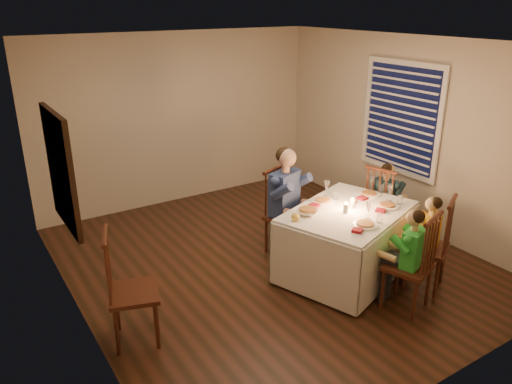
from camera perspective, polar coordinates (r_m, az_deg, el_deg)
ground at (r=6.21m, az=1.62°, el=-7.88°), size 5.00×5.00×0.00m
wall_left at (r=4.86m, az=-20.70°, el=-0.94°), size 0.02×5.00×2.60m
wall_right at (r=7.17m, az=16.85°, el=6.40°), size 0.02×5.00×2.60m
wall_back at (r=7.81m, az=-8.78°, el=8.23°), size 4.50×0.02×2.60m
ceiling at (r=5.45m, az=1.91°, el=16.77°), size 5.00×5.00×0.00m
dining_table at (r=5.81m, az=10.41°, el=-4.13°), size 1.81×1.55×0.77m
chair_adult at (r=6.46m, az=3.34°, el=-6.73°), size 0.56×0.55×1.09m
chair_near_left at (r=5.59m, az=16.45°, el=-12.45°), size 0.56×0.55×1.09m
chair_near_right at (r=6.02m, az=18.36°, el=-10.14°), size 0.60×0.59×1.09m
chair_end at (r=6.86m, az=14.07°, el=-5.62°), size 0.53×0.55×1.09m
chair_extra at (r=5.08m, az=-13.26°, el=-15.92°), size 0.57×0.58×1.13m
adult at (r=6.46m, az=3.34°, el=-6.73°), size 0.66×0.63×1.37m
child_green at (r=5.59m, az=16.45°, el=-12.45°), size 0.47×0.45×1.11m
child_yellow at (r=6.02m, az=18.36°, el=-10.14°), size 0.47×0.46×1.08m
child_teal at (r=6.86m, az=14.07°, el=-5.62°), size 0.44×0.46×1.11m
setting_adult at (r=5.89m, az=7.60°, el=-1.04°), size 0.33×0.33×0.02m
setting_green at (r=5.36m, az=12.37°, el=-3.70°), size 0.33×0.33×0.02m
setting_yellow at (r=5.90m, az=14.75°, el=-1.55°), size 0.33×0.33×0.02m
setting_teal at (r=6.20m, az=12.80°, el=-0.24°), size 0.33×0.33×0.02m
candle_left at (r=5.63m, az=10.21°, el=-1.84°), size 0.06×0.06×0.10m
candle_right at (r=5.76m, az=10.94°, el=-1.36°), size 0.06×0.06×0.10m
squash at (r=5.35m, az=4.53°, el=-2.85°), size 0.09×0.09×0.09m
orange_fruit at (r=5.88m, az=11.01°, el=-0.97°), size 0.08×0.08×0.08m
serving_bowl at (r=5.53m, az=5.93°, el=-2.27°), size 0.33×0.33×0.06m
wall_mirror at (r=5.08m, az=-21.40°, el=2.30°), size 0.06×0.95×1.15m
window_blinds at (r=7.16m, az=16.18°, el=8.10°), size 0.07×1.34×1.54m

